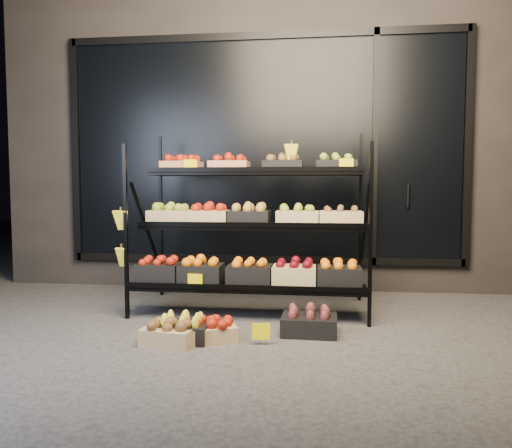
# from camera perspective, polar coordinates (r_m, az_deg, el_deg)

# --- Properties ---
(ground) EXTENTS (24.00, 24.00, 0.00)m
(ground) POSITION_cam_1_polar(r_m,az_deg,el_deg) (4.10, -1.67, -11.85)
(ground) COLOR #514F4C
(ground) RESTS_ON ground
(building) EXTENTS (6.00, 2.08, 3.50)m
(building) POSITION_cam_1_polar(r_m,az_deg,el_deg) (6.54, 1.76, 9.58)
(building) COLOR #2D2826
(building) RESTS_ON ground
(display_rack) EXTENTS (2.18, 1.02, 1.66)m
(display_rack) POSITION_cam_1_polar(r_m,az_deg,el_deg) (4.55, -0.66, -0.17)
(display_rack) COLOR black
(display_rack) RESTS_ON ground
(tag_floor_a) EXTENTS (0.13, 0.01, 0.12)m
(tag_floor_a) POSITION_cam_1_polar(r_m,az_deg,el_deg) (3.77, -7.65, -12.38)
(tag_floor_a) COLOR #F0D400
(tag_floor_a) RESTS_ON ground
(tag_floor_b) EXTENTS (0.13, 0.01, 0.12)m
(tag_floor_b) POSITION_cam_1_polar(r_m,az_deg,el_deg) (3.67, 0.59, -12.77)
(tag_floor_b) COLOR #F0D400
(tag_floor_b) RESTS_ON ground
(floor_crate_left) EXTENTS (0.41, 0.32, 0.19)m
(floor_crate_left) POSITION_cam_1_polar(r_m,az_deg,el_deg) (3.73, -9.84, -12.10)
(floor_crate_left) COLOR tan
(floor_crate_left) RESTS_ON ground
(floor_crate_midleft) EXTENTS (0.39, 0.30, 0.20)m
(floor_crate_midleft) POSITION_cam_1_polar(r_m,az_deg,el_deg) (3.80, -8.22, -11.73)
(floor_crate_midleft) COLOR black
(floor_crate_midleft) RESTS_ON ground
(floor_crate_midright) EXTENTS (0.40, 0.35, 0.18)m
(floor_crate_midright) POSITION_cam_1_polar(r_m,az_deg,el_deg) (3.78, -4.98, -11.92)
(floor_crate_midright) COLOR tan
(floor_crate_midright) RESTS_ON ground
(floor_crate_right) EXTENTS (0.43, 0.32, 0.21)m
(floor_crate_right) POSITION_cam_1_polar(r_m,az_deg,el_deg) (3.94, 6.10, -11.05)
(floor_crate_right) COLOR black
(floor_crate_right) RESTS_ON ground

